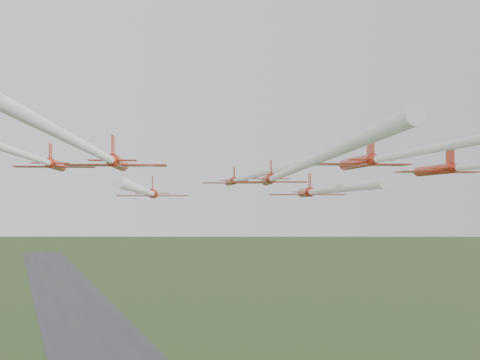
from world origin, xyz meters
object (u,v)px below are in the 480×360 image
object	(u,v)px
jet_row3_left	(22,154)
jet_row4_left	(98,153)
jet_row2_left	(149,192)
jet_lead	(243,178)
jet_row4_right	(405,154)
jet_row3_mid	(282,174)
jet_row2_right	(317,191)

from	to	relation	value
jet_row3_left	jet_row4_left	distance (m)	11.86
jet_row4_left	jet_row2_left	bearing A→B (deg)	85.79
jet_lead	jet_row4_right	bearing A→B (deg)	-80.94
jet_row2_left	jet_row3_mid	size ratio (longest dim) A/B	1.04
jet_row3_left	jet_row4_right	world-z (taller)	jet_row3_left
jet_row3_left	jet_row2_right	bearing A→B (deg)	33.02
jet_row3_left	jet_row3_mid	world-z (taller)	jet_row3_left
jet_lead	jet_row2_left	xyz separation A→B (m)	(-15.27, -13.44, -2.10)
jet_lead	jet_row2_left	distance (m)	20.45
jet_row3_mid	jet_row4_left	size ratio (longest dim) A/B	1.06
jet_row4_left	jet_lead	bearing A→B (deg)	72.68
jet_row2_left	jet_row4_left	bearing A→B (deg)	-95.56
jet_row2_right	jet_row3_left	distance (m)	34.39
jet_row3_left	jet_lead	bearing A→B (deg)	55.72
jet_row4_right	jet_row3_mid	bearing A→B (deg)	140.95
jet_lead	jet_row3_mid	world-z (taller)	jet_lead
jet_lead	jet_row4_left	size ratio (longest dim) A/B	1.11
jet_row4_left	jet_row4_right	size ratio (longest dim) A/B	1.06
jet_row2_right	jet_row4_left	bearing A→B (deg)	-121.83
jet_row3_mid	jet_row3_left	bearing A→B (deg)	177.77
jet_lead	jet_row4_left	xyz separation A→B (m)	(-23.58, -37.54, 0.24)
jet_row3_left	jet_row2_left	bearing A→B (deg)	57.84
jet_row3_mid	jet_row4_right	distance (m)	10.20
jet_row2_right	jet_row4_left	size ratio (longest dim) A/B	0.95
jet_row4_right	jet_row4_left	bearing A→B (deg)	-178.93
jet_row2_left	jet_row4_right	xyz separation A→B (m)	(13.27, -28.09, 2.51)
jet_row4_left	jet_row3_left	bearing A→B (deg)	128.47
jet_row3_mid	jet_row4_right	xyz separation A→B (m)	(6.43, -7.82, 1.28)
jet_row3_left	jet_row3_mid	distance (m)	21.18
jet_row2_left	jet_row3_left	size ratio (longest dim) A/B	0.91
jet_row2_left	jet_row4_left	xyz separation A→B (m)	(-8.31, -24.10, 2.34)
jet_row3_mid	jet_row4_left	bearing A→B (deg)	-148.62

